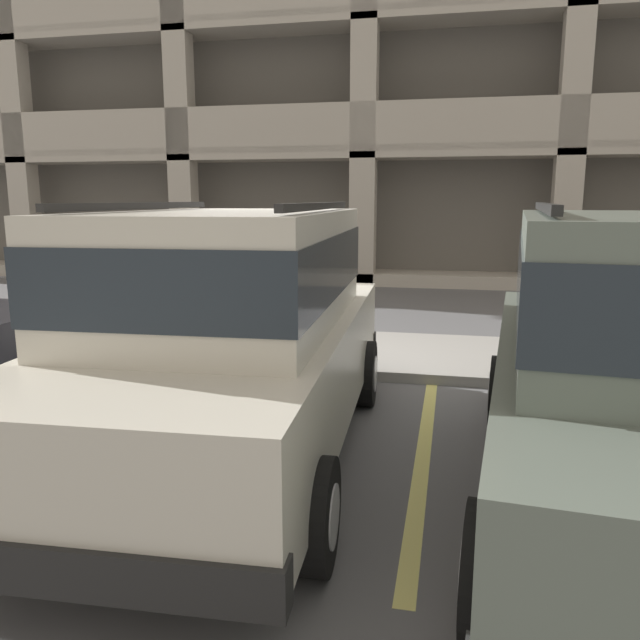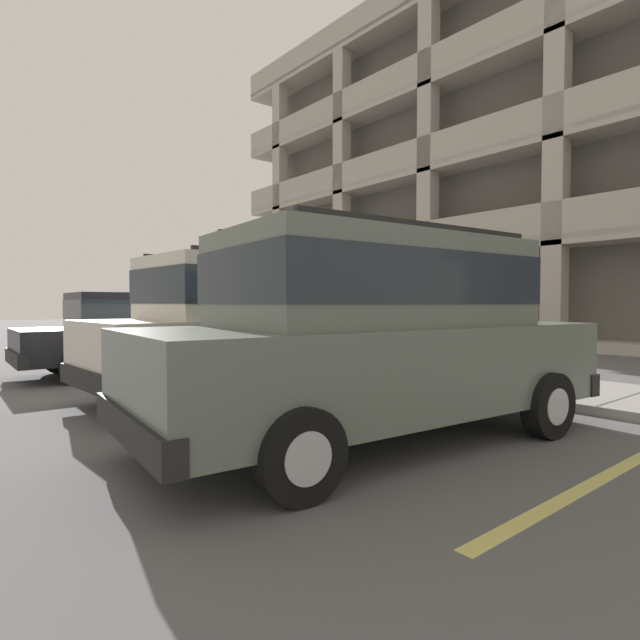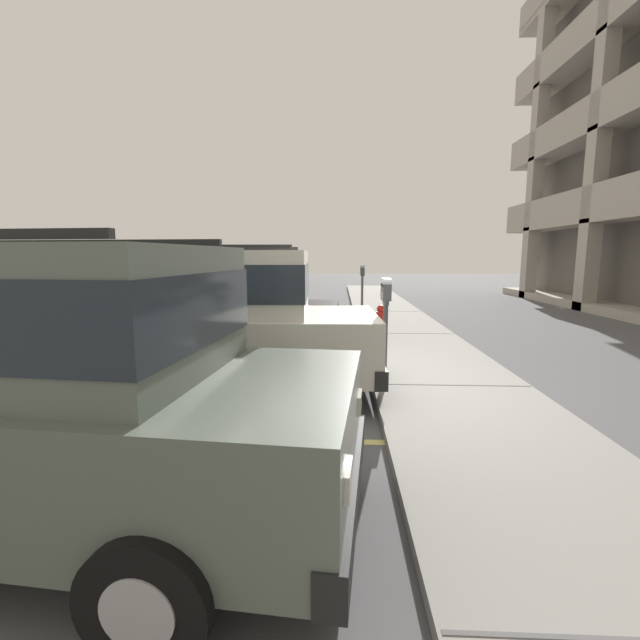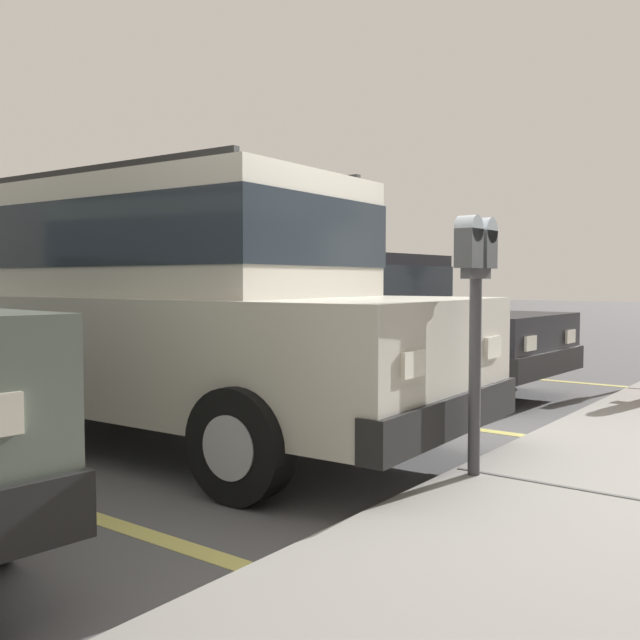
# 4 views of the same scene
# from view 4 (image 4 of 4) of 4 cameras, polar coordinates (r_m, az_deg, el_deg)

# --- Properties ---
(ground_plane) EXTENTS (80.00, 80.00, 0.10)m
(ground_plane) POSITION_cam_4_polar(r_m,az_deg,el_deg) (4.58, 8.40, -13.30)
(ground_plane) COLOR #565659
(parking_stall_lines) EXTENTS (13.21, 4.80, 0.01)m
(parking_stall_lines) POSITION_cam_4_polar(r_m,az_deg,el_deg) (4.32, -20.23, -13.74)
(parking_stall_lines) COLOR #DBD16B
(parking_stall_lines) RESTS_ON ground_plane
(silver_suv) EXTENTS (2.17, 4.86, 2.03)m
(silver_suv) POSITION_cam_4_polar(r_m,az_deg,el_deg) (5.63, -11.88, 1.51)
(silver_suv) COLOR beige
(silver_suv) RESTS_ON ground_plane
(red_sedan) EXTENTS (1.95, 4.54, 1.54)m
(red_sedan) POSITION_cam_4_polar(r_m,az_deg,el_deg) (8.52, 3.28, 0.31)
(red_sedan) COLOR black
(red_sedan) RESTS_ON ground_plane
(parking_meter_near) EXTENTS (0.35, 0.12, 1.49)m
(parking_meter_near) POSITION_cam_4_polar(r_m,az_deg,el_deg) (4.18, 12.36, 2.88)
(parking_meter_near) COLOR #47474C
(parking_meter_near) RESTS_ON sidewalk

